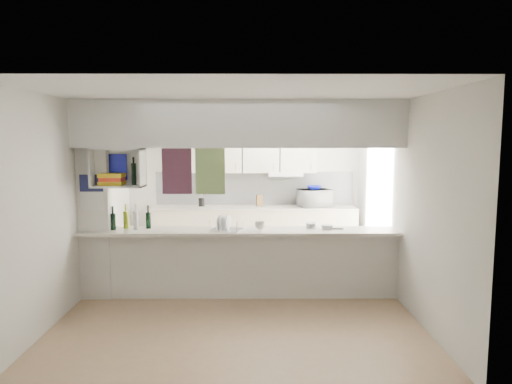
{
  "coord_description": "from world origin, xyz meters",
  "views": [
    {
      "loc": [
        0.19,
        -5.93,
        2.1
      ],
      "look_at": [
        0.22,
        0.5,
        1.37
      ],
      "focal_mm": 32.0,
      "sensor_mm": 36.0,
      "label": 1
    }
  ],
  "objects_px": {
    "bowl": "(314,188)",
    "wine_bottles": "(131,220)",
    "microwave": "(315,198)",
    "dish_rack": "(227,224)"
  },
  "relations": [
    {
      "from": "bowl",
      "to": "wine_bottles",
      "type": "xyz_separation_m",
      "value": [
        -2.71,
        -2.03,
        -0.22
      ]
    },
    {
      "from": "microwave",
      "to": "bowl",
      "type": "relative_size",
      "value": 2.07
    },
    {
      "from": "microwave",
      "to": "bowl",
      "type": "bearing_deg",
      "value": 19.14
    },
    {
      "from": "wine_bottles",
      "to": "dish_rack",
      "type": "bearing_deg",
      "value": -3.93
    },
    {
      "from": "wine_bottles",
      "to": "bowl",
      "type": "bearing_deg",
      "value": 36.8
    },
    {
      "from": "bowl",
      "to": "dish_rack",
      "type": "height_order",
      "value": "bowl"
    },
    {
      "from": "wine_bottles",
      "to": "microwave",
      "type": "bearing_deg",
      "value": 36.78
    },
    {
      "from": "microwave",
      "to": "wine_bottles",
      "type": "height_order",
      "value": "wine_bottles"
    },
    {
      "from": "bowl",
      "to": "wine_bottles",
      "type": "bearing_deg",
      "value": -143.2
    },
    {
      "from": "microwave",
      "to": "dish_rack",
      "type": "xyz_separation_m",
      "value": [
        -1.44,
        -2.12,
        -0.07
      ]
    }
  ]
}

